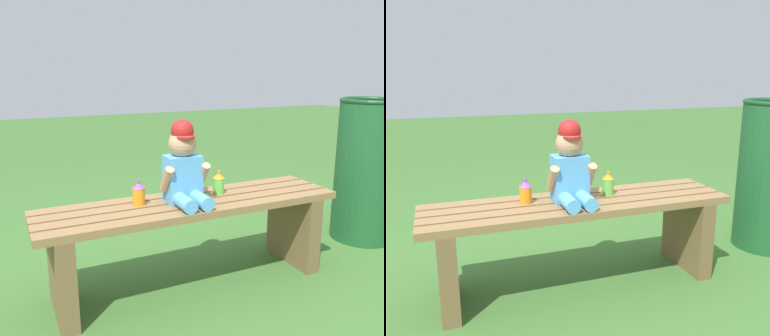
% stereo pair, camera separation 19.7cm
% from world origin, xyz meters
% --- Properties ---
extents(ground_plane, '(16.00, 16.00, 0.00)m').
position_xyz_m(ground_plane, '(0.00, 0.00, 0.00)').
color(ground_plane, '#3D6B2D').
extents(park_bench, '(1.52, 0.38, 0.45)m').
position_xyz_m(park_bench, '(0.00, 0.00, 0.30)').
color(park_bench, olive).
rests_on(park_bench, ground_plane).
extents(child_figure, '(0.23, 0.27, 0.40)m').
position_xyz_m(child_figure, '(-0.04, -0.00, 0.63)').
color(child_figure, '#59A5E5').
rests_on(child_figure, park_bench).
extents(sippy_cup_left, '(0.06, 0.06, 0.12)m').
position_xyz_m(sippy_cup_left, '(-0.25, 0.05, 0.51)').
color(sippy_cup_left, orange).
rests_on(sippy_cup_left, park_bench).
extents(sippy_cup_right, '(0.06, 0.06, 0.12)m').
position_xyz_m(sippy_cup_right, '(0.18, 0.05, 0.51)').
color(sippy_cup_right, '#66CC4C').
rests_on(sippy_cup_right, park_bench).
extents(trash_bin, '(0.39, 0.39, 0.91)m').
position_xyz_m(trash_bin, '(1.27, 0.08, 0.46)').
color(trash_bin, '#1E592D').
rests_on(trash_bin, ground_plane).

